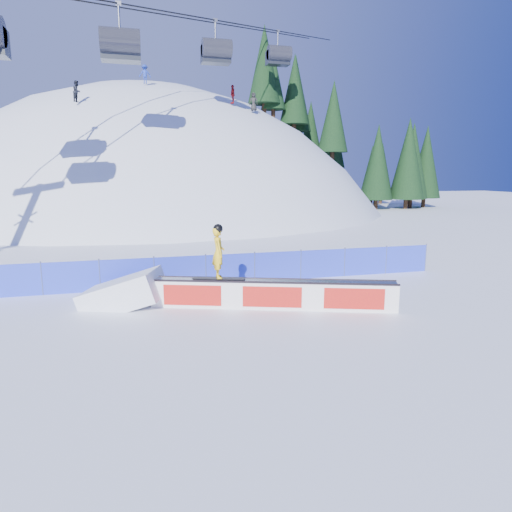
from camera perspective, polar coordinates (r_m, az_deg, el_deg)
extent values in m
plane|color=white|center=(13.91, -7.50, -8.20)|extent=(160.00, 160.00, 0.00)
sphere|color=silver|center=(59.50, -12.52, -11.95)|extent=(64.00, 64.00, 64.00)
cylinder|color=#321F14|center=(55.75, 2.77, 16.92)|extent=(0.50, 0.50, 1.40)
cone|color=black|center=(56.57, 2.82, 22.14)|extent=(4.04, 4.04, 9.17)
cylinder|color=#321F14|center=(56.22, 3.82, 16.23)|extent=(0.50, 0.50, 1.40)
cone|color=black|center=(56.83, 3.88, 20.60)|extent=(3.30, 3.30, 7.50)
cylinder|color=#321F14|center=(59.24, 4.36, 15.07)|extent=(0.50, 0.50, 1.40)
cone|color=black|center=(59.92, 4.43, 20.21)|extent=(4.21, 4.21, 9.56)
cylinder|color=#321F14|center=(60.02, 4.28, 14.86)|extent=(0.50, 0.50, 1.40)
cone|color=black|center=(60.68, 4.35, 19.93)|extent=(4.20, 4.20, 9.55)
cylinder|color=#321F14|center=(59.96, 6.45, 13.37)|extent=(0.50, 0.50, 1.40)
cone|color=black|center=(60.33, 6.53, 17.41)|extent=(3.21, 3.21, 7.30)
cylinder|color=#321F14|center=(55.35, 9.45, 12.25)|extent=(0.50, 0.50, 1.40)
cone|color=black|center=(55.81, 9.62, 17.96)|extent=(4.36, 4.36, 9.91)
cylinder|color=#321F14|center=(56.98, 10.72, 10.54)|extent=(0.50, 0.50, 1.40)
cone|color=black|center=(57.25, 10.91, 15.88)|extent=(4.16, 4.16, 9.46)
cylinder|color=#321F14|center=(57.25, 13.98, 6.36)|extent=(0.50, 0.50, 1.40)
cone|color=black|center=(57.13, 14.19, 11.01)|extent=(3.56, 3.56, 8.09)
cylinder|color=#321F14|center=(57.18, 14.36, 6.29)|extent=(0.50, 0.50, 1.40)
cone|color=black|center=(57.05, 14.54, 10.27)|extent=(2.97, 2.97, 6.74)
cylinder|color=#321F14|center=(67.14, 13.89, 6.89)|extent=(0.50, 0.50, 1.40)
cone|color=black|center=(67.03, 14.06, 10.58)|extent=(3.28, 3.28, 7.45)
cylinder|color=#321F14|center=(67.82, 15.23, 6.86)|extent=(0.50, 0.50, 1.40)
cone|color=black|center=(67.73, 15.45, 11.41)|extent=(4.21, 4.21, 9.57)
cylinder|color=#321F14|center=(63.60, 19.31, 6.42)|extent=(0.50, 0.50, 1.40)
cone|color=black|center=(63.48, 19.51, 9.71)|extent=(2.69, 2.69, 6.10)
cylinder|color=#321F14|center=(68.44, 15.78, 6.86)|extent=(0.50, 0.50, 1.40)
cone|color=black|center=(68.34, 15.96, 10.48)|extent=(3.28, 3.28, 7.45)
cylinder|color=#321F14|center=(66.92, 20.41, 6.53)|extent=(0.50, 0.50, 1.40)
cone|color=black|center=(66.81, 20.62, 9.81)|extent=(2.85, 2.85, 6.49)
cube|color=blue|center=(18.07, -9.42, -1.92)|extent=(22.00, 0.03, 1.20)
cylinder|color=#3E4970|center=(18.30, -25.21, -2.48)|extent=(0.05, 0.05, 1.30)
cylinder|color=#3E4970|center=(18.04, -18.95, -2.21)|extent=(0.05, 0.05, 1.30)
cylinder|color=#3E4970|center=(18.00, -12.59, -1.92)|extent=(0.05, 0.05, 1.30)
cylinder|color=#3E4970|center=(18.18, -6.28, -1.61)|extent=(0.05, 0.05, 1.30)
cylinder|color=#3E4970|center=(18.57, -0.17, -1.28)|extent=(0.05, 0.05, 1.30)
cylinder|color=#3E4970|center=(19.17, 5.62, -0.96)|extent=(0.05, 0.05, 1.30)
cylinder|color=#3E4970|center=(19.95, 11.01, -0.66)|extent=(0.05, 0.05, 1.30)
cylinder|color=#3E4970|center=(20.89, 15.95, -0.37)|extent=(0.05, 0.05, 1.30)
cylinder|color=#3E4970|center=(21.98, 20.44, -0.11)|extent=(0.05, 0.05, 1.30)
cylinder|color=#292A33|center=(32.01, -16.64, 24.39)|extent=(2.40, 1.50, 1.50)
cylinder|color=#292A33|center=(41.08, -4.93, 24.46)|extent=(2.40, 1.50, 1.50)
cylinder|color=#292A33|center=(52.08, 2.93, 24.01)|extent=(2.40, 1.50, 1.50)
cube|color=white|center=(15.04, 2.07, -4.88)|extent=(7.76, 3.17, 0.91)
cube|color=#999BA6|center=(14.92, 2.08, -3.13)|extent=(7.69, 3.17, 0.04)
cube|color=black|center=(14.66, 2.03, -3.33)|extent=(7.60, 2.73, 0.06)
cube|color=black|center=(15.18, 2.13, -2.85)|extent=(7.60, 2.73, 0.06)
cube|color=red|center=(14.79, 2.02, -5.15)|extent=(7.22, 2.58, 0.68)
cube|color=red|center=(15.29, 2.11, -4.62)|extent=(7.22, 2.58, 0.68)
cube|color=black|center=(15.09, -4.68, -2.78)|extent=(1.74, 0.88, 0.03)
imported|color=yellow|center=(14.92, -4.73, 0.43)|extent=(0.42, 0.62, 1.68)
sphere|color=black|center=(14.80, -4.78, 3.42)|extent=(0.31, 0.31, 0.31)
imported|color=black|center=(41.20, -21.46, 18.60)|extent=(0.90, 0.99, 1.65)
imported|color=#A51719|center=(44.57, -2.94, 19.54)|extent=(0.41, 0.97, 1.65)
imported|color=#1B34A6|center=(46.05, -13.72, 21.22)|extent=(1.10, 0.67, 1.65)
imported|color=black|center=(45.07, -0.30, 18.72)|extent=(0.96, 0.86, 1.65)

